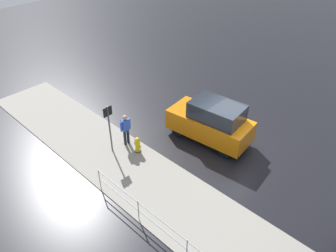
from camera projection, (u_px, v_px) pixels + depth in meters
name	position (u px, v px, depth m)	size (l,w,h in m)	color
ground_plane	(229.00, 147.00, 15.24)	(60.00, 60.00, 0.00)	black
kerb_strip	(167.00, 196.00, 12.75)	(24.00, 3.20, 0.04)	gray
moving_hatchback	(211.00, 122.00, 15.15)	(4.06, 2.10, 2.06)	orange
fire_hydrant	(138.00, 145.00, 14.74)	(0.42, 0.31, 0.80)	gold
pedestrian	(126.00, 128.00, 14.87)	(0.25, 0.57, 1.62)	blue
metal_railing	(187.00, 246.00, 10.13)	(9.03, 0.04, 1.05)	#B7BABF
sign_post	(109.00, 123.00, 14.11)	(0.07, 0.44, 2.40)	#4C4C51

